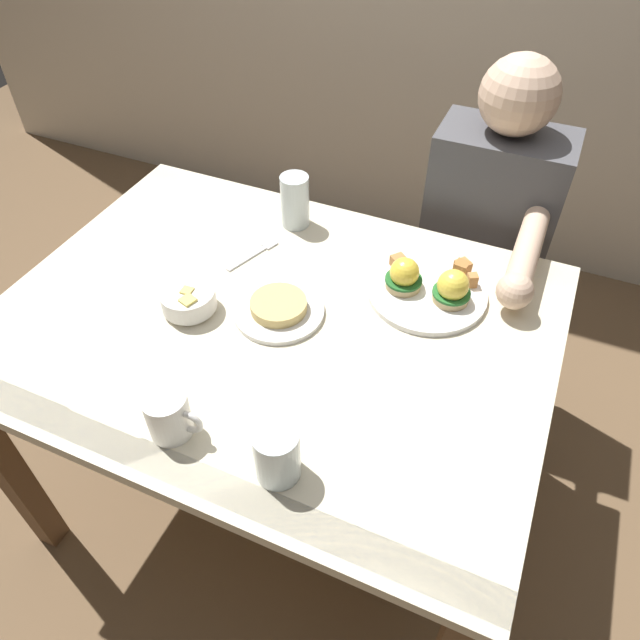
{
  "coord_description": "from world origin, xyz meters",
  "views": [
    {
      "loc": [
        0.46,
        -0.79,
        1.64
      ],
      "look_at": [
        0.12,
        0.0,
        0.78
      ],
      "focal_mm": 32.98,
      "sensor_mm": 36.0,
      "label": 1
    }
  ],
  "objects": [
    {
      "name": "coffee_mug",
      "position": [
        -0.03,
        -0.33,
        0.79
      ],
      "size": [
        0.11,
        0.08,
        0.09
      ],
      "color": "white",
      "rests_on": "dining_table"
    },
    {
      "name": "fruit_bowl",
      "position": [
        -0.18,
        -0.05,
        0.77
      ],
      "size": [
        0.12,
        0.12,
        0.06
      ],
      "color": "white",
      "rests_on": "dining_table"
    },
    {
      "name": "dining_table",
      "position": [
        0.0,
        0.0,
        0.63
      ],
      "size": [
        1.2,
        0.9,
        0.74
      ],
      "color": "beige",
      "rests_on": "ground_plane"
    },
    {
      "name": "eggs_benedict_plate",
      "position": [
        0.29,
        0.21,
        0.77
      ],
      "size": [
        0.27,
        0.27,
        0.09
      ],
      "color": "white",
      "rests_on": "dining_table"
    },
    {
      "name": "side_plate",
      "position": [
        0.01,
        0.02,
        0.75
      ],
      "size": [
        0.2,
        0.2,
        0.04
      ],
      "color": "white",
      "rests_on": "dining_table"
    },
    {
      "name": "water_glass_near",
      "position": [
        -0.1,
        0.34,
        0.8
      ],
      "size": [
        0.07,
        0.07,
        0.14
      ],
      "color": "silver",
      "rests_on": "dining_table"
    },
    {
      "name": "ground_plane",
      "position": [
        0.0,
        0.0,
        0.0
      ],
      "size": [
        6.0,
        6.0,
        0.0
      ],
      "primitive_type": "plane",
      "color": "brown"
    },
    {
      "name": "water_glass_far",
      "position": [
        0.18,
        -0.33,
        0.79
      ],
      "size": [
        0.08,
        0.08,
        0.11
      ],
      "color": "silver",
      "rests_on": "dining_table"
    },
    {
      "name": "diner_person",
      "position": [
        0.35,
        0.6,
        0.65
      ],
      "size": [
        0.34,
        0.54,
        1.14
      ],
      "color": "#33333D",
      "rests_on": "ground_plane"
    },
    {
      "name": "fork",
      "position": [
        -0.14,
        0.18,
        0.74
      ],
      "size": [
        0.07,
        0.15,
        0.0
      ],
      "color": "silver",
      "rests_on": "dining_table"
    }
  ]
}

